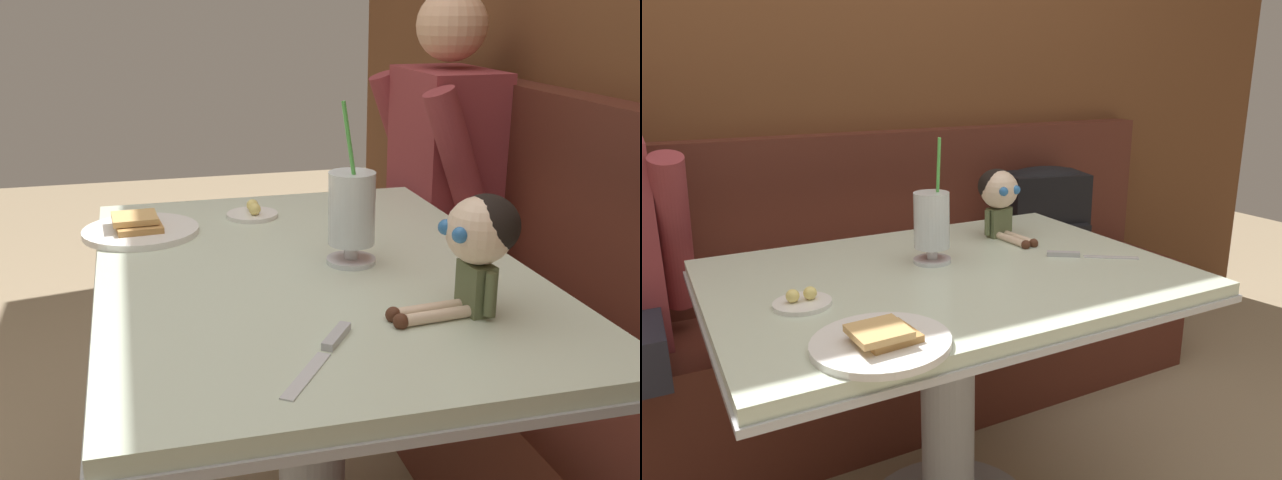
# 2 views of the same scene
# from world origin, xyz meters

# --- Properties ---
(wood_panel_wall) EXTENTS (4.40, 0.08, 2.40)m
(wood_panel_wall) POSITION_xyz_m (0.00, 1.05, 1.20)
(wood_panel_wall) COLOR brown
(wood_panel_wall) RESTS_ON ground
(booth_bench) EXTENTS (2.60, 0.48, 1.00)m
(booth_bench) POSITION_xyz_m (0.00, 0.81, 0.33)
(booth_bench) COLOR #512319
(booth_bench) RESTS_ON ground
(diner_table) EXTENTS (1.11, 0.81, 0.74)m
(diner_table) POSITION_xyz_m (0.00, 0.18, 0.54)
(diner_table) COLOR beige
(diner_table) RESTS_ON ground
(toast_plate) EXTENTS (0.25, 0.25, 0.04)m
(toast_plate) POSITION_xyz_m (-0.29, -0.13, 0.75)
(toast_plate) COLOR white
(toast_plate) RESTS_ON diner_table
(milkshake_glass) EXTENTS (0.10, 0.10, 0.32)m
(milkshake_glass) POSITION_xyz_m (-0.00, 0.26, 0.84)
(milkshake_glass) COLOR silver
(milkshake_glass) RESTS_ON diner_table
(butter_saucer) EXTENTS (0.12, 0.12, 0.04)m
(butter_saucer) POSITION_xyz_m (-0.36, 0.13, 0.75)
(butter_saucer) COLOR white
(butter_saucer) RESTS_ON diner_table
(butter_knife) EXTENTS (0.20, 0.15, 0.01)m
(butter_knife) POSITION_xyz_m (0.35, 0.12, 0.74)
(butter_knife) COLOR silver
(butter_knife) RESTS_ON diner_table
(seated_doll) EXTENTS (0.12, 0.22, 0.20)m
(seated_doll) POSITION_xyz_m (0.28, 0.39, 0.87)
(seated_doll) COLOR #5B6642
(seated_doll) RESTS_ON diner_table
(backpack) EXTENTS (0.34, 0.30, 0.41)m
(backpack) POSITION_xyz_m (0.75, 0.78, 0.66)
(backpack) COLOR black
(backpack) RESTS_ON booth_bench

